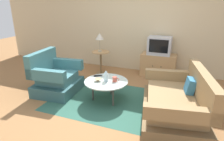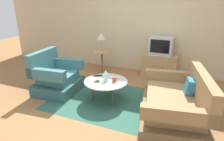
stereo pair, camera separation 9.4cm
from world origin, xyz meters
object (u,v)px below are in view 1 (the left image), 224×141
table_lamp (100,37)px  bowl (98,80)px  armchair (55,78)px  television (160,46)px  vase (106,76)px  mug (115,79)px  side_table (101,58)px  couch (176,104)px  tv_stand (158,65)px  coffee_table (106,82)px  tv_remote_dark (98,76)px

table_lamp → bowl: (0.61, -1.43, -0.57)m
bowl → armchair: bearing=178.2°
television → vase: size_ratio=2.51×
armchair → mug: size_ratio=7.36×
side_table → bowl: bearing=-67.7°
mug → couch: bearing=-10.3°
couch → table_lamp: size_ratio=3.52×
tv_stand → mug: bearing=-108.1°
television → bowl: (-0.89, -1.83, -0.38)m
vase → bowl: vase is taller
bowl → tv_stand: bearing=64.3°
couch → side_table: (-2.06, 1.55, 0.16)m
coffee_table → bowl: 0.17m
television → couch: bearing=-73.1°
armchair → side_table: bearing=157.2°
tv_stand → mug: size_ratio=6.53×
side_table → mug: 1.62m
couch → television: television is taller
coffee_table → table_lamp: table_lamp is taller
side_table → bowl: size_ratio=4.36×
tv_stand → tv_remote_dark: 1.89m
side_table → television: (1.47, 0.39, 0.37)m
tv_stand → bowl: bearing=-115.7°
bowl → couch: bearing=-4.5°
tv_stand → television: bearing=-90.0°
tv_stand → tv_remote_dark: (-1.00, -1.59, 0.13)m
armchair → tv_remote_dark: size_ratio=5.93×
bowl → mug: bearing=16.5°
table_lamp → tv_remote_dark: bearing=-67.6°
television → armchair: bearing=-136.9°
bowl → television: bearing=64.1°
vase → tv_remote_dark: (-0.26, 0.20, -0.10)m
couch → tv_remote_dark: (-1.59, 0.36, 0.14)m
tv_stand → bowl: (-0.89, -1.84, 0.14)m
side_table → tv_stand: side_table is taller
table_lamp → coffee_table: bearing=-61.3°
armchair → side_table: armchair is taller
armchair → mug: bearing=87.4°
coffee_table → bowl: size_ratio=5.96×
vase → table_lamp: bearing=118.6°
couch → table_lamp: 2.69m
couch → side_table: bearing=42.5°
couch → mug: size_ratio=12.61×
coffee_table → armchair: bearing=-178.3°
side_table → table_lamp: 0.57m
side_table → couch: bearing=-36.9°
side_table → vase: vase is taller
armchair → coffee_table: size_ratio=1.17×
coffee_table → table_lamp: bearing=118.7°
coffee_table → tv_remote_dark: size_ratio=5.07×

